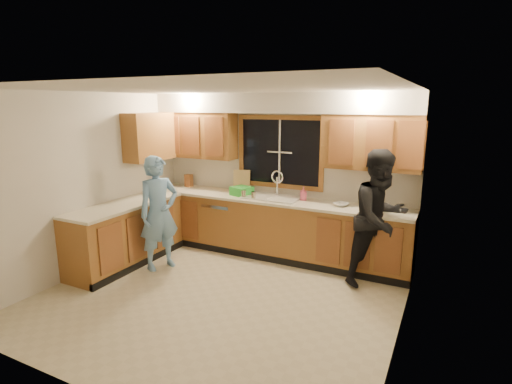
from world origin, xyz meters
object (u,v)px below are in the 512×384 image
knife_block (189,181)px  bowl (341,205)px  soap_bottle (303,193)px  stove (96,246)px  woman (380,218)px  man (159,213)px  sink (272,202)px  dishwasher (225,223)px  dish_crate (242,191)px

knife_block → bowl: size_ratio=1.10×
soap_bottle → stove: bearing=-139.8°
woman → bowl: bearing=100.6°
man → sink: bearing=-23.0°
knife_block → soap_bottle: 2.14m
sink → dishwasher: bearing=-179.0°
man → soap_bottle: size_ratio=8.02×
sink → stove: bearing=-134.6°
sink → stove: size_ratio=0.96×
woman → dish_crate: size_ratio=6.10×
woman → dishwasher: bearing=120.5°
woman → soap_bottle: woman is taller
woman → knife_block: 3.37m
stove → knife_block: size_ratio=4.14×
knife_block → dishwasher: bearing=-7.4°
sink → bowl: sink is taller
dish_crate → man: bearing=-122.7°
knife_block → dish_crate: bearing=-5.3°
dishwasher → soap_bottle: (1.32, 0.11, 0.61)m
bowl → soap_bottle: bearing=169.4°
knife_block → dish_crate: (1.15, -0.18, -0.04)m
knife_block → dish_crate: size_ratio=0.74×
sink → dishwasher: sink is taller
stove → man: 0.94m
man → bowl: man is taller
bowl → stove: bearing=-147.9°
soap_bottle → woman: bearing=-18.9°
man → bowl: bearing=-39.9°
man → knife_block: 1.40m
dishwasher → woman: size_ratio=0.46×
bowl → man: bearing=-153.6°
woman → man: bearing=143.7°
bowl → knife_block: bearing=176.6°
bowl → woman: bearing=-26.7°
soap_bottle → bowl: (0.61, -0.11, -0.08)m
man → knife_block: size_ratio=7.54×
dishwasher → dish_crate: dish_crate is taller
knife_block → bowl: 2.75m
dish_crate → bowl: bearing=0.7°
dishwasher → soap_bottle: size_ratio=4.01×
stove → dish_crate: size_ratio=3.07×
dish_crate → soap_bottle: size_ratio=1.44×
dishwasher → knife_block: 1.04m
dishwasher → bowl: (1.93, -0.00, 0.53)m
bowl → sink: bearing=179.1°
sink → dishwasher: (-0.85, -0.01, -0.45)m
woman → soap_bottle: size_ratio=8.75×
woman → knife_block: woman is taller
dishwasher → knife_block: size_ratio=3.77×
sink → dishwasher: 0.96m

